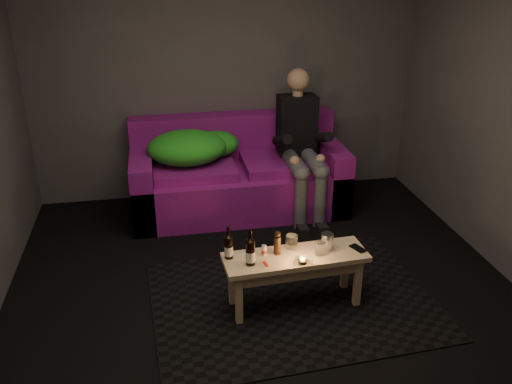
{
  "coord_description": "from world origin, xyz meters",
  "views": [
    {
      "loc": [
        -0.73,
        -3.27,
        2.48
      ],
      "look_at": [
        0.09,
        1.05,
        0.5
      ],
      "focal_mm": 38.0,
      "sensor_mm": 36.0,
      "label": 1
    }
  ],
  "objects_px": {
    "beer_bottle_a": "(229,247)",
    "person": "(301,141)",
    "coffee_table": "(295,264)",
    "steel_cup": "(327,241)",
    "beer_bottle_b": "(250,252)",
    "sofa": "(238,177)"
  },
  "relations": [
    {
      "from": "beer_bottle_a",
      "to": "person",
      "type": "bearing_deg",
      "value": 58.76
    },
    {
      "from": "coffee_table",
      "to": "steel_cup",
      "type": "bearing_deg",
      "value": 11.4
    },
    {
      "from": "beer_bottle_a",
      "to": "coffee_table",
      "type": "bearing_deg",
      "value": -6.3
    },
    {
      "from": "beer_bottle_b",
      "to": "steel_cup",
      "type": "distance_m",
      "value": 0.61
    },
    {
      "from": "coffee_table",
      "to": "beer_bottle_a",
      "type": "bearing_deg",
      "value": 173.7
    },
    {
      "from": "steel_cup",
      "to": "coffee_table",
      "type": "bearing_deg",
      "value": -168.6
    },
    {
      "from": "sofa",
      "to": "person",
      "type": "distance_m",
      "value": 0.75
    },
    {
      "from": "sofa",
      "to": "coffee_table",
      "type": "height_order",
      "value": "sofa"
    },
    {
      "from": "person",
      "to": "coffee_table",
      "type": "distance_m",
      "value": 1.72
    },
    {
      "from": "person",
      "to": "beer_bottle_b",
      "type": "distance_m",
      "value": 1.87
    },
    {
      "from": "beer_bottle_b",
      "to": "steel_cup",
      "type": "height_order",
      "value": "beer_bottle_b"
    },
    {
      "from": "person",
      "to": "coffee_table",
      "type": "height_order",
      "value": "person"
    },
    {
      "from": "beer_bottle_a",
      "to": "beer_bottle_b",
      "type": "bearing_deg",
      "value": -40.14
    },
    {
      "from": "beer_bottle_b",
      "to": "steel_cup",
      "type": "relative_size",
      "value": 2.26
    },
    {
      "from": "sofa",
      "to": "beer_bottle_b",
      "type": "xyz_separation_m",
      "value": [
        -0.2,
        -1.85,
        0.21
      ]
    },
    {
      "from": "beer_bottle_a",
      "to": "steel_cup",
      "type": "height_order",
      "value": "beer_bottle_a"
    },
    {
      "from": "person",
      "to": "beer_bottle_a",
      "type": "bearing_deg",
      "value": -121.24
    },
    {
      "from": "coffee_table",
      "to": "beer_bottle_a",
      "type": "relative_size",
      "value": 4.32
    },
    {
      "from": "person",
      "to": "coffee_table",
      "type": "bearing_deg",
      "value": -105.96
    },
    {
      "from": "sofa",
      "to": "beer_bottle_a",
      "type": "bearing_deg",
      "value": -100.96
    },
    {
      "from": "sofa",
      "to": "steel_cup",
      "type": "bearing_deg",
      "value": -77.02
    },
    {
      "from": "beer_bottle_b",
      "to": "person",
      "type": "bearing_deg",
      "value": 64.24
    }
  ]
}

